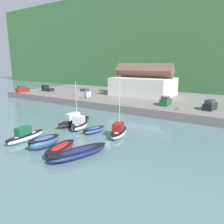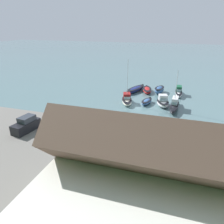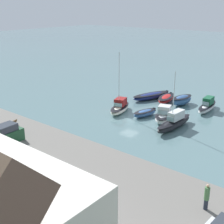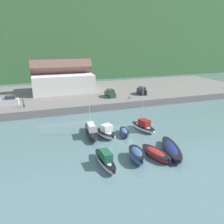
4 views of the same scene
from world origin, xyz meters
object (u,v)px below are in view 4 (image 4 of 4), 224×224
Objects in this scene: moored_boat_3 at (143,126)px; parked_car_2 at (10,101)px; moored_boat_2 at (124,132)px; parked_car_3 at (110,94)px; moored_boat_1 at (106,133)px; person_on_quay at (24,103)px; moored_boat_0 at (91,131)px; dog_on_quay at (129,97)px; moored_boat_6 at (156,154)px; moored_boat_7 at (171,149)px; moored_boat_4 at (105,160)px; parked_car_0 at (142,91)px; moored_boat_5 at (137,155)px.

moored_boat_3 is 2.25× the size of parked_car_2.
moored_boat_2 is 1.07× the size of parked_car_3.
person_on_quay is (-14.24, 18.36, 2.02)m from moored_boat_1.
moored_boat_0 is 25.42m from parked_car_2.
dog_on_quay is (11.86, 17.28, 1.37)m from moored_boat_1.
moored_boat_0 is at bearing 159.44° from moored_boat_3.
moored_boat_7 reaches higher than moored_boat_6.
moored_boat_1 reaches higher than moored_boat_4.
parked_car_2 is (-22.38, 30.84, 2.16)m from moored_boat_6.
moored_boat_1 is 27.70m from parked_car_0.
moored_boat_4 is 0.80× the size of moored_boat_7.
moored_boat_6 is at bearing -99.25° from parked_car_3.
person_on_quay is (-11.77, 17.02, 1.99)m from moored_boat_0.
moored_boat_5 is (4.65, -0.23, 0.07)m from moored_boat_4.
moored_boat_2 is 21.98m from parked_car_3.
moored_boat_1 is 1.04× the size of moored_boat_5.
moored_boat_7 is (10.20, -10.12, -0.32)m from moored_boat_0.
parked_car_3 reaches higher than moored_boat_4.
dog_on_quay is (-5.63, -4.13, -0.46)m from parked_car_0.
moored_boat_4 is 3.15× the size of person_on_quay.
moored_boat_6 is 0.73× the size of moored_boat_7.
moored_boat_1 is at bearing -120.82° from parked_car_0.
person_on_quay is at bearing 128.22° from moored_boat_5.
parked_car_2 is 4.71m from person_on_quay.
person_on_quay is (-22.07, -2.89, 0.18)m from parked_car_3.
moored_boat_3 is 9.46m from moored_boat_7.
moored_boat_0 reaches higher than parked_car_2.
moored_boat_3 is at bearing -94.07° from parked_car_3.
moored_boat_5 is at bearing -138.14° from moored_boat_3.
person_on_quay is (-21.98, 27.14, 2.32)m from moored_boat_7.
moored_boat_0 is at bearing -55.34° from person_on_quay.
moored_boat_4 is 1.53× the size of parked_car_0.
person_on_quay is (-19.07, 27.49, 2.34)m from moored_boat_6.
moored_boat_0 reaches higher than moored_boat_1.
moored_boat_6 is at bearing -55.25° from person_on_quay.
moored_boat_1 is at bearing -52.21° from person_on_quay.
parked_car_2 is 1.00× the size of parked_car_3.
moored_boat_5 reaches higher than moored_boat_2.
moored_boat_3 is 10.98× the size of dog_on_quay.
person_on_quay reaches higher than moored_boat_6.
moored_boat_6 is at bearing -78.49° from moored_boat_1.
dog_on_quay is at bearing 39.13° from moored_boat_1.
parked_car_0 is at bearing -2.71° from parked_car_3.
moored_boat_7 is 35.00m from person_on_quay.
moored_boat_4 is at bearing -113.27° from parked_car_3.
moored_boat_0 is at bearing 178.09° from moored_boat_2.
moored_boat_1 is at bearing 48.25° from dog_on_quay.
parked_car_3 is at bearing 53.37° from moored_boat_1.
moored_boat_2 is 0.68× the size of moored_boat_4.
moored_boat_4 is 7.76m from moored_boat_6.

